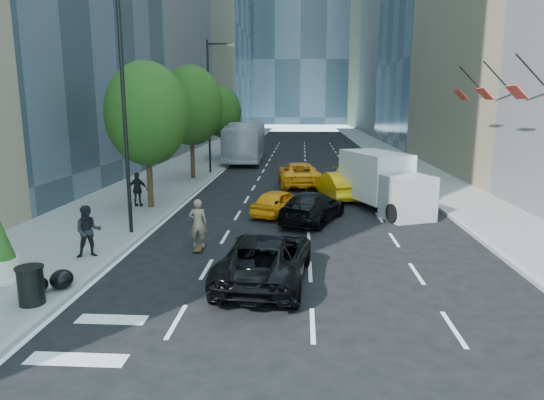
# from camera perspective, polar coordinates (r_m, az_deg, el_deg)

# --- Properties ---
(ground) EXTENTS (160.00, 160.00, 0.00)m
(ground) POSITION_cam_1_polar(r_m,az_deg,el_deg) (16.41, 0.98, -8.31)
(ground) COLOR black
(ground) RESTS_ON ground
(sidewalk_left) EXTENTS (6.00, 120.00, 0.15)m
(sidewalk_left) POSITION_cam_1_polar(r_m,az_deg,el_deg) (46.77, -8.45, 4.56)
(sidewalk_left) COLOR slate
(sidewalk_left) RESTS_ON ground
(sidewalk_right) EXTENTS (4.00, 120.00, 0.15)m
(sidewalk_right) POSITION_cam_1_polar(r_m,az_deg,el_deg) (46.70, 15.08, 4.29)
(sidewalk_right) COLOR slate
(sidewalk_right) RESTS_ON ground
(tower_right_far) EXTENTS (20.00, 24.00, 50.00)m
(tower_right_far) POSITION_cam_1_polar(r_m,az_deg,el_deg) (117.05, 14.97, 20.60)
(tower_right_far) COLOR #83795A
(tower_right_far) RESTS_ON ground
(lamp_near) EXTENTS (2.13, 0.22, 10.00)m
(lamp_near) POSITION_cam_1_polar(r_m,az_deg,el_deg) (20.66, -16.62, 11.70)
(lamp_near) COLOR black
(lamp_near) RESTS_ON sidewalk_left
(lamp_far) EXTENTS (2.13, 0.22, 10.00)m
(lamp_far) POSITION_cam_1_polar(r_m,az_deg,el_deg) (38.08, -7.20, 11.72)
(lamp_far) COLOR black
(lamp_far) RESTS_ON sidewalk_left
(tree_near) EXTENTS (4.20, 4.20, 7.46)m
(tree_near) POSITION_cam_1_polar(r_m,az_deg,el_deg) (25.68, -14.54, 9.78)
(tree_near) COLOR black
(tree_near) RESTS_ON sidewalk_left
(tree_mid) EXTENTS (4.50, 4.50, 7.99)m
(tree_mid) POSITION_cam_1_polar(r_m,az_deg,el_deg) (35.32, -9.51, 10.88)
(tree_mid) COLOR black
(tree_mid) RESTS_ON sidewalk_left
(tree_far) EXTENTS (3.90, 3.90, 6.92)m
(tree_far) POSITION_cam_1_polar(r_m,az_deg,el_deg) (48.09, -5.98, 10.25)
(tree_far) COLOR black
(tree_far) RESTS_ON sidewalk_left
(traffic_signal) EXTENTS (2.48, 0.53, 5.20)m
(traffic_signal) POSITION_cam_1_polar(r_m,az_deg,el_deg) (55.90, -3.79, 10.03)
(traffic_signal) COLOR black
(traffic_signal) RESTS_ON sidewalk_left
(facade_flags) EXTENTS (1.85, 13.30, 2.05)m
(facade_flags) POSITION_cam_1_polar(r_m,az_deg,el_deg) (27.32, 25.49, 11.68)
(facade_flags) COLOR black
(facade_flags) RESTS_ON ground
(skateboarder) EXTENTS (0.71, 0.48, 1.87)m
(skateboarder) POSITION_cam_1_polar(r_m,az_deg,el_deg) (18.50, -8.68, -3.12)
(skateboarder) COLOR #76604A
(skateboarder) RESTS_ON ground
(black_sedan_lincoln) EXTENTS (3.02, 5.71, 1.53)m
(black_sedan_lincoln) POSITION_cam_1_polar(r_m,az_deg,el_deg) (15.24, -0.76, -6.84)
(black_sedan_lincoln) COLOR black
(black_sedan_lincoln) RESTS_ON ground
(black_sedan_mercedes) EXTENTS (3.64, 5.32, 1.43)m
(black_sedan_mercedes) POSITION_cam_1_polar(r_m,az_deg,el_deg) (22.82, 4.78, -0.83)
(black_sedan_mercedes) COLOR black
(black_sedan_mercedes) RESTS_ON ground
(taxi_a) EXTENTS (2.88, 4.12, 1.30)m
(taxi_a) POSITION_cam_1_polar(r_m,az_deg,el_deg) (24.22, 0.74, -0.24)
(taxi_a) COLOR #FF9B0D
(taxi_a) RESTS_ON ground
(taxi_b) EXTENTS (2.64, 5.04, 1.58)m
(taxi_b) POSITION_cam_1_polar(r_m,az_deg,el_deg) (28.73, 7.88, 1.78)
(taxi_b) COLOR #DC9C0B
(taxi_b) RESTS_ON ground
(taxi_c) EXTENTS (3.15, 5.95, 1.59)m
(taxi_c) POSITION_cam_1_polar(r_m,az_deg,el_deg) (32.82, 3.20, 3.08)
(taxi_c) COLOR #FF9A0D
(taxi_c) RESTS_ON ground
(taxi_d) EXTENTS (3.34, 5.24, 1.41)m
(taxi_d) POSITION_cam_1_polar(r_m,az_deg,el_deg) (34.66, 9.36, 3.23)
(taxi_d) COLOR yellow
(taxi_d) RESTS_ON ground
(city_bus) EXTENTS (3.56, 13.45, 3.72)m
(city_bus) POSITION_cam_1_polar(r_m,az_deg,el_deg) (47.43, -3.12, 6.93)
(city_bus) COLOR silver
(city_bus) RESTS_ON ground
(box_truck) EXTENTS (4.34, 6.55, 2.95)m
(box_truck) POSITION_cam_1_polar(r_m,az_deg,el_deg) (25.86, 12.90, 2.13)
(box_truck) COLOR silver
(box_truck) RESTS_ON ground
(pedestrian_a) EXTENTS (1.11, 1.01, 1.87)m
(pedestrian_a) POSITION_cam_1_polar(r_m,az_deg,el_deg) (18.26, -20.80, -3.47)
(pedestrian_a) COLOR black
(pedestrian_a) RESTS_ON sidewalk_left
(pedestrian_b) EXTENTS (1.08, 0.48, 1.81)m
(pedestrian_b) POSITION_cam_1_polar(r_m,az_deg,el_deg) (26.39, -15.51, 1.20)
(pedestrian_b) COLOR black
(pedestrian_b) RESTS_ON sidewalk_left
(trash_can) EXTENTS (0.68, 0.68, 1.02)m
(trash_can) POSITION_cam_1_polar(r_m,az_deg,el_deg) (14.81, -26.49, -9.06)
(trash_can) COLOR black
(trash_can) RESTS_ON sidewalk_left
(planter_shrub) EXTENTS (0.90, 0.90, 2.17)m
(planter_shrub) POSITION_cam_1_polar(r_m,az_deg,el_deg) (16.90, -29.31, -5.02)
(planter_shrub) COLOR beige
(planter_shrub) RESTS_ON sidewalk_left
(garbage_bags) EXTENTS (1.14, 1.10, 0.56)m
(garbage_bags) POSITION_cam_1_polar(r_m,az_deg,el_deg) (15.67, -24.46, -8.72)
(garbage_bags) COLOR black
(garbage_bags) RESTS_ON sidewalk_left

